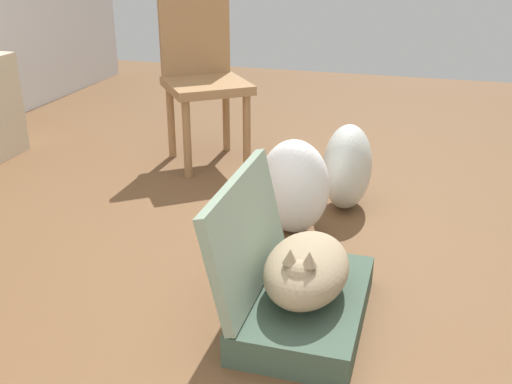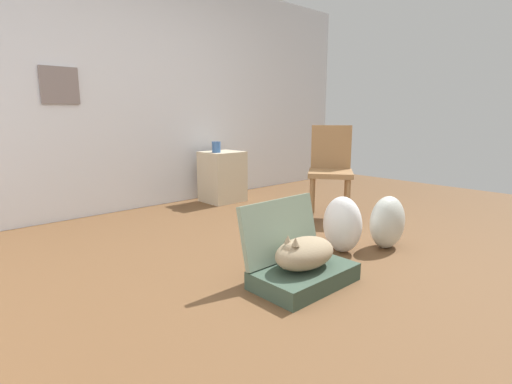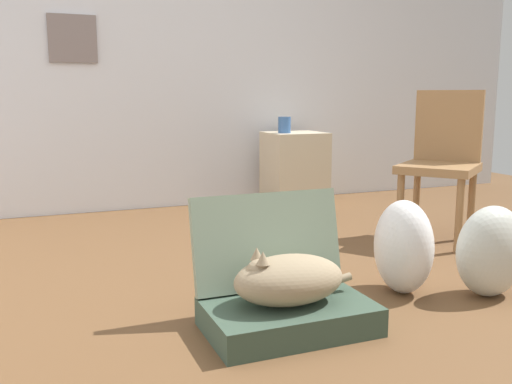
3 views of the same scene
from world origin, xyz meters
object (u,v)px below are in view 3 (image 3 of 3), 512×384
Objects in this scene: side_table at (295,169)px; vase_tall at (284,125)px; suitcase_base at (289,317)px; plastic_bag_white at (403,247)px; chair at (442,159)px; cat at (288,279)px; plastic_bag_clear at (491,251)px.

vase_tall is (-0.11, -0.04, 0.37)m from side_table.
vase_tall is at bearing 65.84° from suitcase_base.
vase_tall reaches higher than plastic_bag_white.
chair reaches higher than suitcase_base.
cat is 0.56× the size of chair.
side_table is 0.65× the size of chair.
vase_tall reaches higher than cat.
plastic_bag_clear is at bearing -89.56° from vase_tall.
plastic_bag_clear is 3.24× the size of vase_tall.
side_table is (1.11, 2.25, 0.09)m from cat.
cat reaches higher than suitcase_base.
chair reaches higher than vase_tall.
plastic_bag_white is (0.68, 0.20, 0.01)m from cat.
plastic_bag_clear reaches higher than cat.
chair is at bearing -69.49° from vase_tall.
suitcase_base is 2.50m from vase_tall.
cat is at bearing -95.27° from chair.
plastic_bag_clear is (1.02, 0.01, 0.00)m from cat.
plastic_bag_white is at bearing -99.09° from vase_tall.
cat is at bearing -163.72° from plastic_bag_white.
vase_tall is 0.14× the size of chair.
suitcase_base is 0.72m from plastic_bag_white.
plastic_bag_white is 1.04× the size of plastic_bag_clear.
plastic_bag_clear is at bearing 0.69° from suitcase_base.
side_table is (0.10, 2.24, 0.09)m from plastic_bag_clear.
suitcase_base is 2.52m from side_table.
chair reaches higher than plastic_bag_white.
cat is 4.04× the size of vase_tall.
suitcase_base is 1.02m from plastic_bag_clear.
plastic_bag_white reaches higher than suitcase_base.
plastic_bag_white is 0.72× the size of side_table.
chair reaches higher than plastic_bag_clear.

